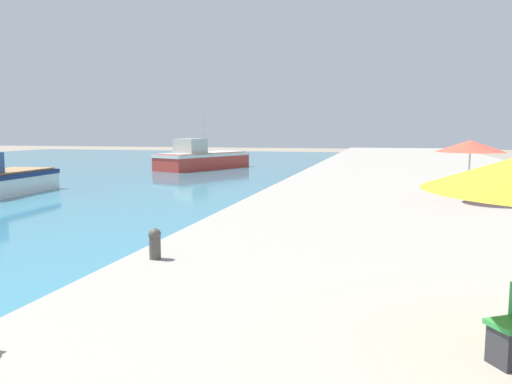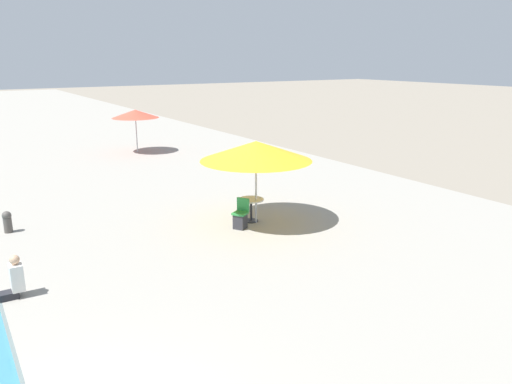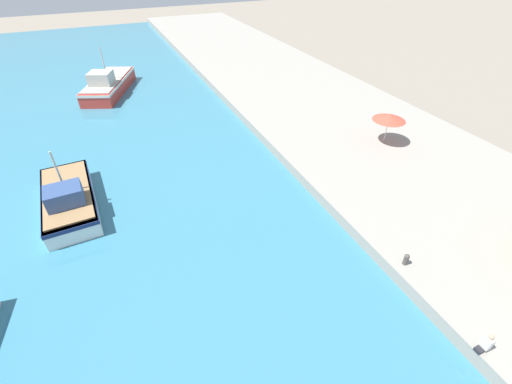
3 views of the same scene
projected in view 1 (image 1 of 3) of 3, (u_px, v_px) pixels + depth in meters
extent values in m
cube|color=gray|center=(424.00, 175.00, 34.41)|extent=(16.00, 90.00, 0.79)
cube|color=red|center=(203.00, 161.00, 45.04)|extent=(6.51, 9.89, 1.38)
cube|color=silver|center=(203.00, 155.00, 44.97)|extent=(6.60, 10.00, 0.25)
cube|color=#ADA89E|center=(203.00, 153.00, 44.94)|extent=(5.99, 9.10, 0.10)
cube|color=#B7B2A8|center=(190.00, 146.00, 43.56)|extent=(2.84, 2.76, 1.24)
cylinder|color=#B7B2A8|center=(203.00, 134.00, 44.74)|extent=(0.12, 0.12, 3.32)
cylinder|color=#B7B7B7|center=(469.00, 175.00, 18.53)|extent=(0.06, 0.06, 2.03)
cone|color=#E04C38|center=(470.00, 146.00, 18.39)|extent=(2.50, 2.50, 0.44)
cube|color=#2D2D33|center=(508.00, 346.00, 5.67)|extent=(0.47, 0.47, 0.45)
cube|color=#2D8E42|center=(510.00, 325.00, 5.64)|extent=(0.55, 0.55, 0.06)
cylinder|color=#4C4742|center=(155.00, 248.00, 10.40)|extent=(0.24, 0.24, 0.45)
sphere|color=#4C4742|center=(155.00, 234.00, 10.36)|extent=(0.26, 0.26, 0.26)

